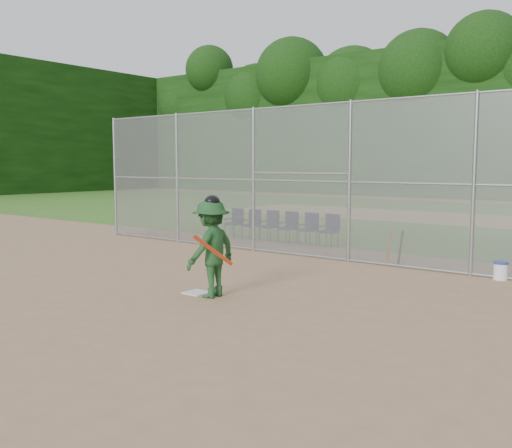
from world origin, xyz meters
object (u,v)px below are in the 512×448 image
Objects in this scene: home_plate at (197,293)px; batter_at_plate at (211,248)px; water_cooler at (501,271)px; chair_0 at (233,223)px.

batter_at_plate is (0.42, -0.04, 0.90)m from home_plate.
batter_at_plate is 6.24m from water_cooler.
batter_at_plate reaches higher than chair_0.
batter_at_plate is 1.96× the size of chair_0.
chair_0 reaches higher than water_cooler.
water_cooler is 9.25m from chair_0.
water_cooler is at bearing -12.55° from chair_0.
water_cooler is (3.82, 4.89, -0.72)m from batter_at_plate.
home_plate is 0.23× the size of batter_at_plate.
chair_0 is at bearing 124.88° from home_plate.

